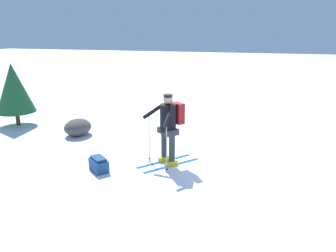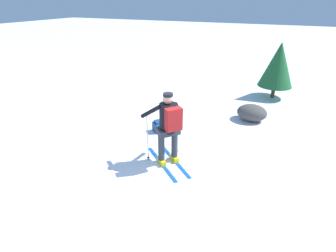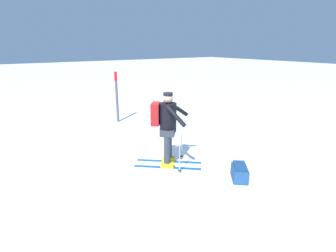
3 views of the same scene
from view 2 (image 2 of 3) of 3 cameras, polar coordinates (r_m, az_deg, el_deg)
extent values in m
plane|color=white|center=(5.81, 2.93, -11.69)|extent=(80.00, 80.00, 0.00)
cube|color=#144C9E|center=(6.30, -1.41, -8.18)|extent=(1.26, 1.10, 0.01)
cube|color=yellow|center=(6.27, -1.42, -7.69)|extent=(0.30, 0.28, 0.12)
cylinder|color=#2D333D|center=(6.05, -1.46, -4.39)|extent=(0.15, 0.15, 0.72)
cube|color=#144C9E|center=(6.42, 1.39, -7.47)|extent=(1.26, 1.10, 0.01)
cube|color=yellow|center=(6.39, 1.39, -6.99)|extent=(0.30, 0.28, 0.12)
cylinder|color=#2D333D|center=(6.17, 1.43, -3.72)|extent=(0.15, 0.15, 0.72)
cube|color=#2D333D|center=(5.93, 0.00, -1.05)|extent=(0.57, 0.58, 0.14)
cylinder|color=black|center=(5.79, 0.00, 1.83)|extent=(0.38, 0.38, 0.65)
sphere|color=tan|center=(5.62, 0.00, 5.90)|extent=(0.22, 0.22, 0.22)
cylinder|color=black|center=(5.59, 0.00, 6.84)|extent=(0.21, 0.21, 0.06)
cube|color=maroon|center=(5.53, 1.22, 1.46)|extent=(0.36, 0.38, 0.50)
cylinder|color=#B2B7BC|center=(6.16, -4.47, -2.56)|extent=(0.02, 0.02, 1.22)
cylinder|color=black|center=(6.44, -4.30, -6.86)|extent=(0.07, 0.07, 0.01)
cylinder|color=black|center=(5.80, -3.74, 3.16)|extent=(0.55, 0.15, 0.42)
cylinder|color=#B2B7BC|center=(6.43, 2.04, -1.18)|extent=(0.02, 0.02, 1.22)
cylinder|color=black|center=(6.70, 1.96, -5.36)|extent=(0.07, 0.07, 0.01)
cylinder|color=black|center=(6.04, 1.98, 4.16)|extent=(0.22, 0.55, 0.42)
cube|color=navy|center=(7.74, -1.29, -0.08)|extent=(0.56, 0.59, 0.28)
cube|color=navy|center=(7.67, -1.30, 1.07)|extent=(0.46, 0.49, 0.06)
ellipsoid|color=#474442|center=(8.81, 17.79, 2.79)|extent=(0.93, 0.79, 0.51)
cylinder|color=#4C331E|center=(11.22, 21.91, 6.97)|extent=(0.14, 0.14, 0.47)
cone|color=#1E5B2D|center=(10.95, 22.85, 12.23)|extent=(1.28, 1.28, 1.66)
camera|label=1|loc=(9.84, -51.26, 14.83)|focal=35.00mm
camera|label=3|loc=(9.61, 32.28, 17.58)|focal=28.00mm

